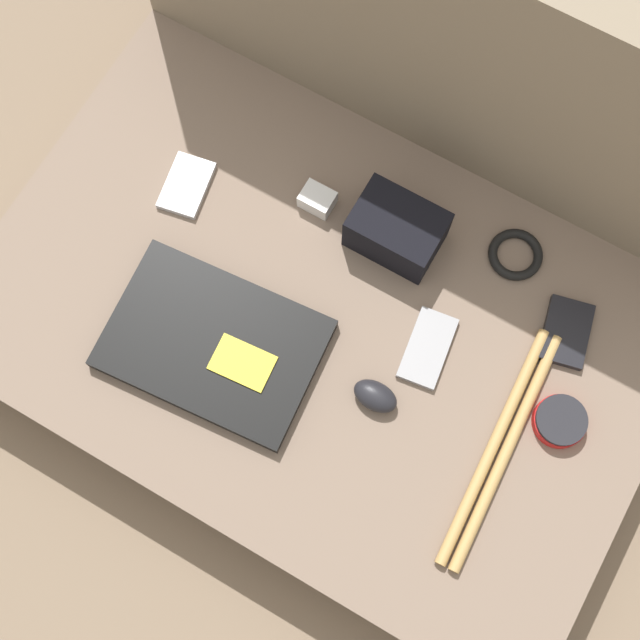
{
  "coord_description": "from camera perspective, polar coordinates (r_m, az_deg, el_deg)",
  "views": [
    {
      "loc": [
        0.18,
        -0.32,
        1.47
      ],
      "look_at": [
        0.0,
        0.0,
        0.17
      ],
      "focal_mm": 50.0,
      "sensor_mm": 36.0,
      "label": 1
    }
  ],
  "objects": [
    {
      "name": "ground_plane",
      "position": [
        1.51,
        0.0,
        -1.79
      ],
      "size": [
        8.0,
        8.0,
        0.0
      ],
      "primitive_type": "plane",
      "color": "#7A6651"
    },
    {
      "name": "couch_seat",
      "position": [
        1.44,
        0.0,
        -1.05
      ],
      "size": [
        1.05,
        0.68,
        0.15
      ],
      "color": "#7A6656",
      "rests_on": "ground_plane"
    },
    {
      "name": "couch_backrest",
      "position": [
        1.41,
        9.39,
        16.69
      ],
      "size": [
        1.05,
        0.2,
        0.6
      ],
      "color": "#7F705B",
      "rests_on": "ground_plane"
    },
    {
      "name": "laptop",
      "position": [
        1.36,
        -6.82,
        -1.52
      ],
      "size": [
        0.33,
        0.24,
        0.03
      ],
      "rotation": [
        0.0,
        0.0,
        0.09
      ],
      "color": "black",
      "rests_on": "couch_seat"
    },
    {
      "name": "computer_mouse",
      "position": [
        1.33,
        3.56,
        -4.88
      ],
      "size": [
        0.07,
        0.04,
        0.03
      ],
      "rotation": [
        0.0,
        0.0,
        0.02
      ],
      "color": "black",
      "rests_on": "couch_seat"
    },
    {
      "name": "speaker_puck",
      "position": [
        1.37,
        15.11,
        -6.26
      ],
      "size": [
        0.08,
        0.08,
        0.03
      ],
      "color": "red",
      "rests_on": "couch_seat"
    },
    {
      "name": "phone_silver",
      "position": [
        1.41,
        15.48,
        -0.76
      ],
      "size": [
        0.09,
        0.12,
        0.01
      ],
      "rotation": [
        0.0,
        0.0,
        0.23
      ],
      "color": "black",
      "rests_on": "couch_seat"
    },
    {
      "name": "phone_black",
      "position": [
        1.36,
        6.9,
        -1.8
      ],
      "size": [
        0.08,
        0.12,
        0.01
      ],
      "rotation": [
        0.0,
        0.0,
        0.14
      ],
      "color": "#99999E",
      "rests_on": "couch_seat"
    },
    {
      "name": "phone_small",
      "position": [
        1.46,
        -8.54,
        8.52
      ],
      "size": [
        0.08,
        0.11,
        0.01
      ],
      "rotation": [
        0.0,
        0.0,
        0.19
      ],
      "color": "#B7B7BC",
      "rests_on": "couch_seat"
    },
    {
      "name": "camera_pouch",
      "position": [
        1.38,
        4.93,
        5.78
      ],
      "size": [
        0.14,
        0.1,
        0.08
      ],
      "color": "black",
      "rests_on": "couch_seat"
    },
    {
      "name": "charger_brick",
      "position": [
        1.42,
        -0.17,
        7.72
      ],
      "size": [
        0.05,
        0.04,
        0.03
      ],
      "color": "silver",
      "rests_on": "couch_seat"
    },
    {
      "name": "cable_coil",
      "position": [
        1.43,
        12.4,
        4.11
      ],
      "size": [
        0.09,
        0.09,
        0.01
      ],
      "color": "black",
      "rests_on": "couch_seat"
    },
    {
      "name": "drumstick_pair",
      "position": [
        1.35,
        11.47,
        -7.97
      ],
      "size": [
        0.06,
        0.38,
        0.02
      ],
      "rotation": [
        0.0,
        0.0,
        0.05
      ],
      "color": "tan",
      "rests_on": "couch_seat"
    }
  ]
}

